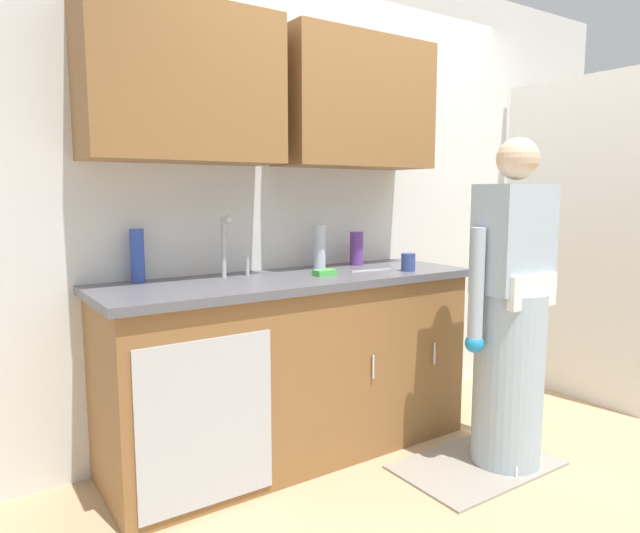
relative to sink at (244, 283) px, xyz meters
name	(u,v)px	position (x,y,z in m)	size (l,w,h in m)	color
ground_plane	(466,478)	(0.82, -0.71, -0.93)	(9.00, 9.00, 0.00)	tan
kitchen_wall_with_uppers	(326,173)	(0.68, 0.29, 0.55)	(4.80, 0.44, 2.70)	silver
closet_door_panel	(576,240)	(2.27, -0.31, 0.12)	(1.10, 0.04, 2.10)	silver
counter_cabinet	(292,370)	(0.26, -0.01, -0.48)	(1.90, 0.62, 0.90)	brown
countertop	(292,280)	(0.27, -0.01, -0.01)	(1.96, 0.66, 0.04)	#595960
sink	(244,283)	(0.00, 0.00, 0.00)	(0.50, 0.36, 0.35)	#B7BABF
person_at_sink	(510,329)	(1.10, -0.70, -0.23)	(0.55, 0.34, 1.62)	white
floor_mat	(476,465)	(0.94, -0.66, -0.92)	(0.80, 0.50, 0.01)	gray
bottle_dish_liquid	(319,247)	(0.55, 0.16, 0.14)	(0.07, 0.07, 0.24)	silver
bottle_soap	(137,256)	(-0.44, 0.23, 0.14)	(0.07, 0.07, 0.25)	#334CB2
bottle_water_tall	(356,249)	(0.81, 0.17, 0.11)	(0.08, 0.08, 0.19)	#66388C
cup_by_sink	(408,262)	(0.88, -0.20, 0.06)	(0.08, 0.08, 0.10)	#33478C
knife_on_counter	(371,270)	(0.72, -0.08, 0.02)	(0.24, 0.02, 0.01)	silver
sponge	(325,273)	(0.41, -0.09, 0.03)	(0.11, 0.07, 0.03)	#4CBF4C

